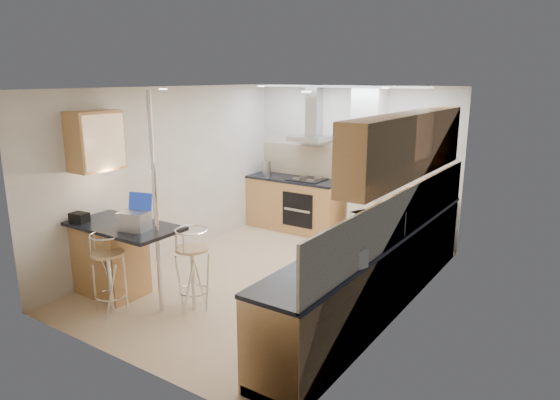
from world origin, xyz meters
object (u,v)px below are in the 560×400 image
Objects in this scene: microwave at (377,224)px; bar_stool_end at (193,269)px; laptop at (134,221)px; bar_stool_near at (109,273)px; bread_bin at (345,258)px.

microwave is 2.15m from bar_stool_end.
laptop is (-2.35, -1.36, -0.01)m from microwave.
bar_stool_near is 2.75m from bread_bin.
microwave is at bearing 15.02° from laptop.
bar_stool_near is 0.93m from bar_stool_end.
bread_bin is at bearing -68.37° from bar_stool_end.
laptop is 0.32× the size of bar_stool_end.
bread_bin is (1.91, 0.03, 0.52)m from bar_stool_end.
laptop is 0.86m from bar_stool_end.
microwave is at bearing -39.29° from bar_stool_end.
microwave is 1.64× the size of laptop.
bar_stool_end is (0.71, 0.60, 0.01)m from bar_stool_near.
microwave reaches higher than bar_stool_near.
bar_stool_end is at bearing 14.87° from laptop.
microwave is 0.54× the size of bar_stool_near.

